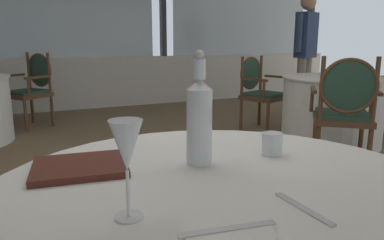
# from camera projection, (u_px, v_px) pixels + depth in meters

# --- Properties ---
(ground_plane) EXTENTS (14.16, 14.16, 0.00)m
(ground_plane) POSITION_uv_depth(u_px,v_px,m) (146.00, 209.00, 2.48)
(ground_plane) COLOR #756047
(window_wall_far) EXTENTS (10.65, 0.14, 2.65)m
(window_wall_far) POSITION_uv_depth(u_px,v_px,m) (65.00, 44.00, 5.88)
(window_wall_far) COLOR silver
(window_wall_far) RESTS_ON ground_plane
(side_plate) EXTENTS (0.19, 0.19, 0.01)m
(side_plate) POSITION_uv_depth(u_px,v_px,m) (228.00, 231.00, 0.73)
(side_plate) COLOR white
(side_plate) RESTS_ON foreground_table
(butter_knife) EXTENTS (0.21, 0.05, 0.00)m
(butter_knife) POSITION_uv_depth(u_px,v_px,m) (228.00, 229.00, 0.73)
(butter_knife) COLOR silver
(butter_knife) RESTS_ON foreground_table
(dinner_fork) EXTENTS (0.02, 0.18, 0.00)m
(dinner_fork) POSITION_uv_depth(u_px,v_px,m) (303.00, 208.00, 0.84)
(dinner_fork) COLOR silver
(dinner_fork) RESTS_ON foreground_table
(water_bottle) EXTENTS (0.08, 0.08, 0.35)m
(water_bottle) POSITION_uv_depth(u_px,v_px,m) (199.00, 119.00, 1.13)
(water_bottle) COLOR white
(water_bottle) RESTS_ON foreground_table
(wine_glass) EXTENTS (0.07, 0.07, 0.22)m
(wine_glass) POSITION_uv_depth(u_px,v_px,m) (126.00, 148.00, 0.77)
(wine_glass) COLOR white
(wine_glass) RESTS_ON foreground_table
(water_tumbler) EXTENTS (0.07, 0.07, 0.07)m
(water_tumbler) POSITION_uv_depth(u_px,v_px,m) (272.00, 144.00, 1.24)
(water_tumbler) COLOR white
(water_tumbler) RESTS_ON foreground_table
(menu_book) EXTENTS (0.30, 0.26, 0.02)m
(menu_book) POSITION_uv_depth(u_px,v_px,m) (80.00, 167.00, 1.09)
(menu_book) COLOR #512319
(menu_book) RESTS_ON foreground_table
(background_table_0) EXTENTS (1.08, 1.08, 0.74)m
(background_table_0) POSITION_uv_depth(u_px,v_px,m) (332.00, 110.00, 4.03)
(background_table_0) COLOR white
(background_table_0) RESTS_ON ground_plane
(dining_chair_0_0) EXTENTS (0.63, 0.59, 0.93)m
(dining_chair_0_0) POSITION_uv_depth(u_px,v_px,m) (259.00, 87.00, 4.66)
(dining_chair_0_0) COLOR brown
(dining_chair_0_0) RESTS_ON ground_plane
(dining_chair_0_1) EXTENTS (0.66, 0.65, 1.00)m
(dining_chair_0_1) POSITION_uv_depth(u_px,v_px,m) (345.00, 106.00, 3.06)
(dining_chair_0_1) COLOR brown
(dining_chair_0_1) RESTS_ON ground_plane
(dining_chair_1_2) EXTENTS (0.64, 0.66, 0.96)m
(dining_chair_1_2) POSITION_uv_depth(u_px,v_px,m) (33.00, 84.00, 4.82)
(dining_chair_1_2) COLOR brown
(dining_chair_1_2) RESTS_ON ground_plane
(diner_person_0) EXTENTS (0.50, 0.32, 1.78)m
(diner_person_0) POSITION_uv_depth(u_px,v_px,m) (306.00, 47.00, 5.47)
(diner_person_0) COLOR gray
(diner_person_0) RESTS_ON ground_plane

